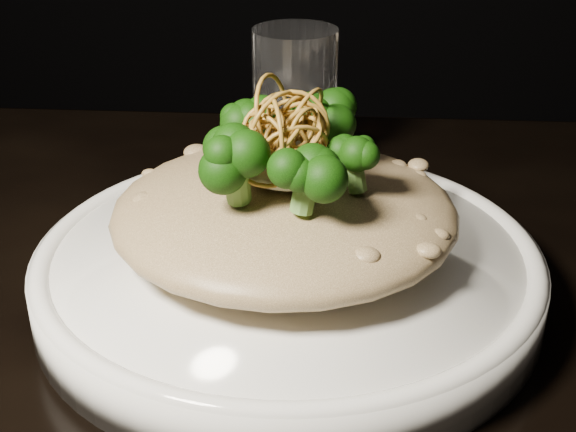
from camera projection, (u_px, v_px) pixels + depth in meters
The scene contains 6 objects.
plate at pixel (288, 272), 0.50m from camera, with size 0.31×0.31×0.03m, color white.
risotto at pixel (285, 212), 0.49m from camera, with size 0.21×0.21×0.05m, color brown.
broccoli at pixel (290, 140), 0.46m from camera, with size 0.14×0.14×0.05m, color black, non-canonical shape.
cheese at pixel (291, 163), 0.47m from camera, with size 0.07×0.07×0.02m, color silver.
shallots at pixel (286, 121), 0.45m from camera, with size 0.06×0.06×0.04m, color #8A5E1D, non-canonical shape.
drinking_glass at pixel (295, 103), 0.65m from camera, with size 0.07×0.07×0.12m, color silver.
Camera 1 is at (0.11, -0.36, 1.02)m, focal length 50.00 mm.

